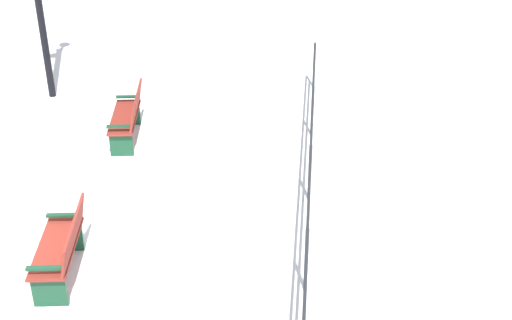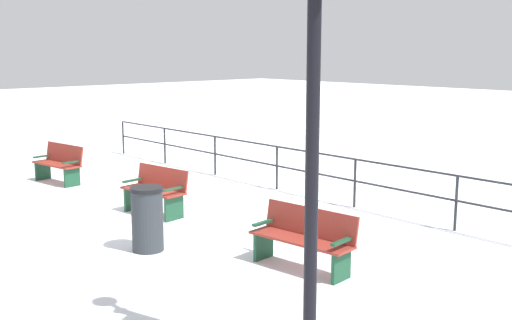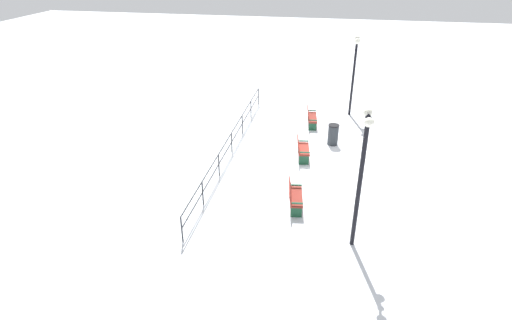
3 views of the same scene
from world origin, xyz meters
The scene contains 4 objects.
ground_plane centered at (0.00, 0.00, 0.00)m, with size 80.00×80.00×0.00m, color white.
bench_nearest centered at (-0.06, -3.94, 0.47)m, with size 0.67×1.47×0.90m.
bench_second centered at (-0.14, -0.01, 0.46)m, with size 0.70×1.42×0.89m.
waterfront_railing centered at (-3.32, 0.00, 0.67)m, with size 0.05×13.24×0.98m.
Camera 1 is at (-3.31, 7.29, 6.06)m, focal length 50.14 mm.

